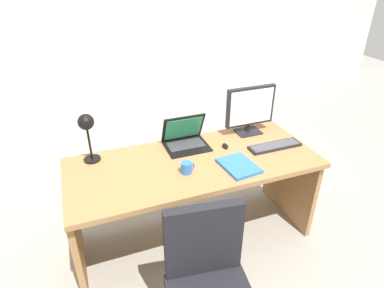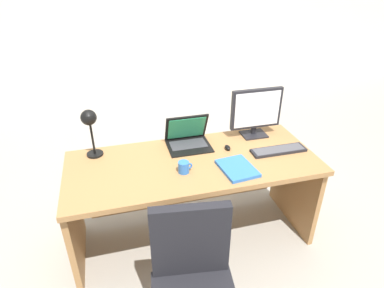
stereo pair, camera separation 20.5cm
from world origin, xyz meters
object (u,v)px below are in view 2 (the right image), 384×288
at_px(desk_lamp, 90,124).
at_px(book, 237,168).
at_px(laptop, 187,136).
at_px(keyboard, 278,150).
at_px(desk, 192,180).
at_px(monitor, 256,111).
at_px(mouse, 228,148).
at_px(coffee_mug, 184,167).

relative_size(desk_lamp, book, 1.23).
xyz_separation_m(laptop, keyboard, (0.63, -0.29, -0.06)).
distance_m(laptop, desk_lamp, 0.73).
height_order(desk, monitor, monitor).
bearing_deg(keyboard, book, -159.18).
bearing_deg(mouse, desk, -171.51).
bearing_deg(keyboard, desk_lamp, 167.97).
bearing_deg(mouse, book, -96.80).
distance_m(keyboard, coffee_mug, 0.76).
distance_m(monitor, coffee_mug, 0.80).
relative_size(desk, keyboard, 4.28).
height_order(keyboard, book, book).
bearing_deg(mouse, desk_lamp, 171.00).
relative_size(desk, mouse, 25.53).
height_order(laptop, mouse, laptop).
bearing_deg(book, desk_lamp, 155.28).
bearing_deg(keyboard, desk, 172.52).
bearing_deg(book, monitor, 53.83).
xyz_separation_m(desk, keyboard, (0.66, -0.09, 0.22)).
bearing_deg(desk, keyboard, -7.48).
distance_m(desk, laptop, 0.35).
distance_m(laptop, keyboard, 0.70).
height_order(monitor, keyboard, monitor).
bearing_deg(mouse, coffee_mug, -151.64).
xyz_separation_m(desk_lamp, coffee_mug, (0.58, -0.37, -0.23)).
relative_size(mouse, book, 0.23).
relative_size(keyboard, desk_lamp, 1.13).
height_order(laptop, coffee_mug, laptop).
relative_size(monitor, book, 1.38).
distance_m(laptop, coffee_mug, 0.40).
height_order(keyboard, mouse, mouse).
relative_size(monitor, mouse, 5.92).
relative_size(desk, desk_lamp, 4.84).
height_order(mouse, coffee_mug, coffee_mug).
bearing_deg(coffee_mug, desk, 59.63).
distance_m(monitor, book, 0.59).
height_order(desk, mouse, mouse).
distance_m(desk_lamp, book, 1.07).
bearing_deg(book, keyboard, 20.82).
xyz_separation_m(desk, book, (0.26, -0.24, 0.22)).
height_order(laptop, desk_lamp, desk_lamp).
relative_size(laptop, mouse, 4.66).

